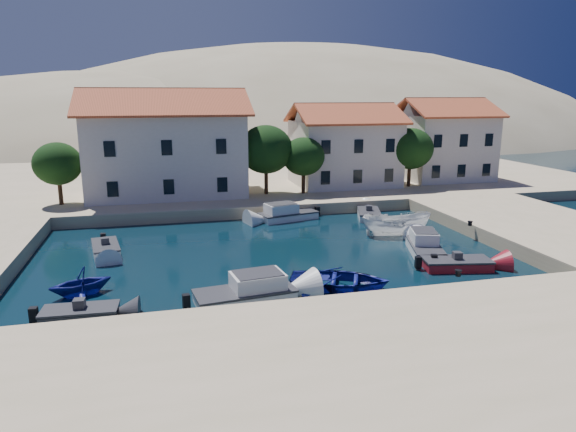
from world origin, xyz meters
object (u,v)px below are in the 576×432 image
object	(u,v)px
building_mid	(344,144)
boat_east	(396,236)
rowboat_south	(339,287)
cabin_cruiser_east	(425,247)
building_left	(166,141)
building_right	(443,138)
cabin_cruiser_south	(245,293)

from	to	relation	value
building_mid	boat_east	distance (m)	17.79
rowboat_south	cabin_cruiser_east	world-z (taller)	cabin_cruiser_east
building_left	boat_east	distance (m)	23.31
building_right	boat_east	distance (m)	23.37
rowboat_south	building_left	bearing A→B (deg)	41.69
building_mid	cabin_cruiser_east	xyz separation A→B (m)	(-2.14, -21.45, -4.75)
building_mid	building_right	size ratio (longest dim) A/B	1.11
cabin_cruiser_south	rowboat_south	distance (m)	5.34
cabin_cruiser_east	boat_east	distance (m)	4.59
building_right	boat_east	xyz separation A→B (m)	(-14.01, -17.88, -5.47)
building_mid	building_right	world-z (taller)	building_right
building_mid	building_right	xyz separation A→B (m)	(12.00, 1.00, 0.25)
building_mid	cabin_cruiser_south	distance (m)	30.72
cabin_cruiser_south	cabin_cruiser_east	distance (m)	13.67
building_left	cabin_cruiser_east	size ratio (longest dim) A/B	2.98
building_mid	cabin_cruiser_east	size ratio (longest dim) A/B	2.13
boat_east	building_mid	bearing A→B (deg)	6.18
building_left	boat_east	bearing A→B (deg)	-44.81
building_left	cabin_cruiser_south	size ratio (longest dim) A/B	2.81
building_right	cabin_cruiser_south	xyz separation A→B (m)	(-26.86, -27.47, -5.00)
cabin_cruiser_south	rowboat_south	size ratio (longest dim) A/B	0.99
building_right	cabin_cruiser_south	size ratio (longest dim) A/B	1.81
building_mid	rowboat_south	bearing A→B (deg)	-110.40
building_left	rowboat_south	world-z (taller)	building_left
rowboat_south	cabin_cruiser_east	xyz separation A→B (m)	(7.44, 4.32, 0.48)
building_left	cabin_cruiser_south	world-z (taller)	building_left
cabin_cruiser_south	boat_east	xyz separation A→B (m)	(12.85, 9.59, -0.48)
building_left	cabin_cruiser_east	world-z (taller)	building_left
cabin_cruiser_south	rowboat_south	world-z (taller)	cabin_cruiser_south
cabin_cruiser_east	building_mid	bearing A→B (deg)	12.20
building_right	cabin_cruiser_east	bearing A→B (deg)	-122.20
building_right	building_left	bearing A→B (deg)	-176.19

